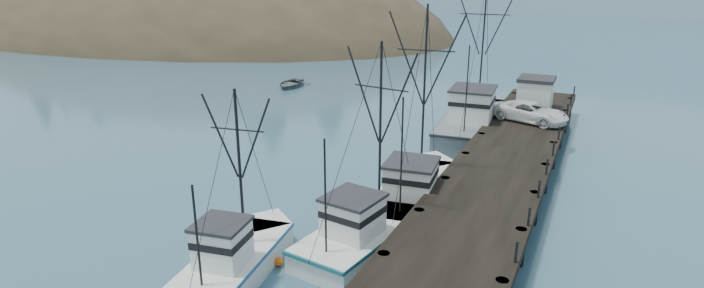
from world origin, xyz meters
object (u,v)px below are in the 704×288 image
at_px(pier, 504,163).
at_px(trawler_near, 369,229).
at_px(motorboat, 291,87).
at_px(pier_shed, 535,93).
at_px(pickup_truck, 532,112).
at_px(trawler_mid, 238,258).
at_px(work_vessel, 475,121).
at_px(trawler_far, 416,190).

bearing_deg(pier, trawler_near, -114.33).
distance_m(trawler_near, motorboat, 40.19).
xyz_separation_m(pier_shed, pickup_truck, (0.37, -4.64, -0.61)).
relative_size(trawler_mid, motorboat, 1.76).
relative_size(work_vessel, pickup_truck, 2.74).
relative_size(trawler_far, work_vessel, 0.78).
height_order(work_vessel, pickup_truck, work_vessel).
bearing_deg(motorboat, trawler_near, -61.01).
bearing_deg(work_vessel, pickup_truck, -13.69).
xyz_separation_m(trawler_far, pickup_truck, (4.78, 14.73, 1.99)).
bearing_deg(pier, motorboat, 144.20).
relative_size(trawler_near, motorboat, 2.09).
bearing_deg(pier_shed, trawler_far, -102.83).
bearing_deg(trawler_mid, work_vessel, 79.44).
distance_m(trawler_mid, trawler_far, 12.67).
bearing_deg(trawler_far, pickup_truck, 72.01).
bearing_deg(pickup_truck, pier, -163.00).
height_order(trawler_mid, pier_shed, trawler_mid).
relative_size(trawler_near, trawler_far, 0.89).
height_order(pier_shed, pickup_truck, pier_shed).
relative_size(pier, trawler_far, 3.55).
bearing_deg(pier, trawler_mid, -120.22).
xyz_separation_m(trawler_mid, trawler_far, (5.14, 11.58, 0.00)).
bearing_deg(trawler_far, pier_shed, 77.17).
bearing_deg(pier, work_vessel, 111.96).
bearing_deg(trawler_near, trawler_mid, -130.42).
relative_size(work_vessel, pier_shed, 5.00).
xyz_separation_m(trawler_mid, work_vessel, (5.12, 27.48, 0.41)).
bearing_deg(trawler_mid, pier, 59.78).
xyz_separation_m(work_vessel, pier_shed, (4.43, 3.47, 2.19)).
bearing_deg(pickup_truck, trawler_far, -178.96).
xyz_separation_m(pier, trawler_far, (-4.43, -4.86, -0.87)).
bearing_deg(work_vessel, trawler_near, -91.43).
bearing_deg(trawler_far, trawler_mid, -113.95).
bearing_deg(pickup_truck, work_vessel, 95.34).
distance_m(trawler_near, pickup_truck, 21.71).
distance_m(work_vessel, pier_shed, 6.04).
distance_m(trawler_mid, pickup_truck, 28.19).
xyz_separation_m(pickup_truck, motorboat, (-29.52, 11.16, -2.81)).
bearing_deg(pier_shed, work_vessel, -141.95).
distance_m(trawler_near, trawler_far, 6.24).
height_order(pier, trawler_mid, trawler_mid).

